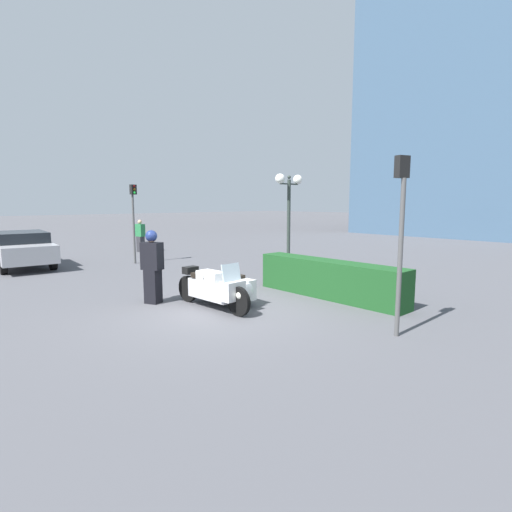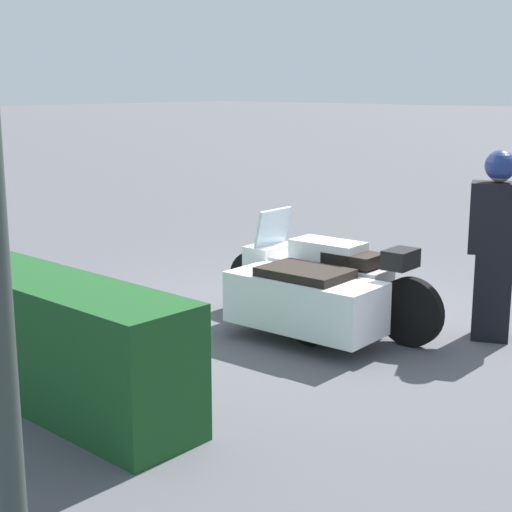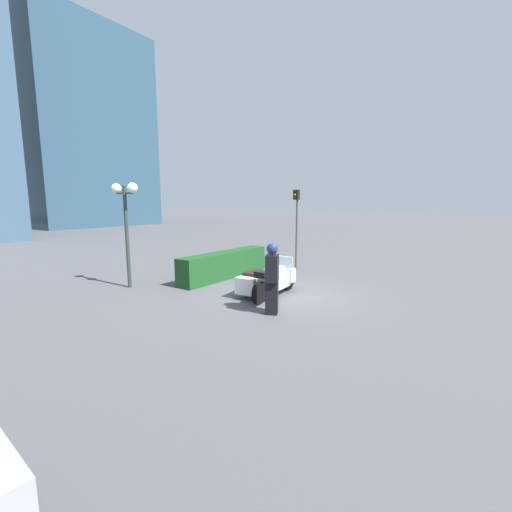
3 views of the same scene
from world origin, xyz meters
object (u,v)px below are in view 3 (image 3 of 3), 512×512
at_px(police_motorcycle, 266,280).
at_px(twin_lamp_post, 125,208).
at_px(officer_rider, 272,277).
at_px(traffic_light_near, 296,218).
at_px(hedge_bush_curbside, 225,265).

height_order(police_motorcycle, twin_lamp_post, twin_lamp_post).
xyz_separation_m(officer_rider, traffic_light_near, (5.38, 2.22, 1.24)).
xyz_separation_m(officer_rider, twin_lamp_post, (-0.44, 5.44, 1.69)).
xyz_separation_m(hedge_bush_curbside, traffic_light_near, (2.77, -1.55, 1.72)).
relative_size(twin_lamp_post, traffic_light_near, 1.03).
relative_size(hedge_bush_curbside, twin_lamp_post, 1.27).
bearing_deg(hedge_bush_curbside, officer_rider, -124.61).
distance_m(police_motorcycle, twin_lamp_post, 5.20).
distance_m(hedge_bush_curbside, traffic_light_near, 3.61).
height_order(police_motorcycle, traffic_light_near, traffic_light_near).
distance_m(police_motorcycle, hedge_bush_curbside, 2.92).
bearing_deg(twin_lamp_post, hedge_bush_curbside, -28.61).
bearing_deg(police_motorcycle, officer_rider, -145.41).
xyz_separation_m(police_motorcycle, hedge_bush_curbside, (1.19, 2.67, 0.03)).
xyz_separation_m(police_motorcycle, twin_lamp_post, (-1.86, 4.33, 2.20)).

